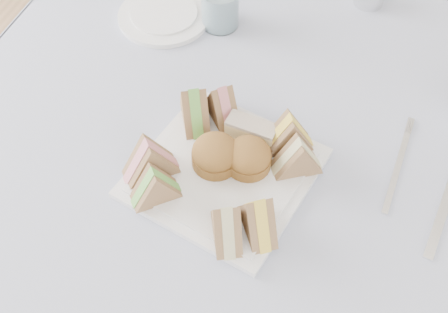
% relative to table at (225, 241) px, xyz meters
% --- Properties ---
extents(floor, '(4.00, 4.00, 0.00)m').
position_rel_table_xyz_m(floor, '(0.00, 0.00, -0.37)').
color(floor, '#9E7751').
rests_on(floor, ground).
extents(table, '(0.90, 0.90, 0.74)m').
position_rel_table_xyz_m(table, '(0.00, 0.00, 0.00)').
color(table, brown).
rests_on(table, floor).
extents(tablecloth, '(1.02, 1.02, 0.01)m').
position_rel_table_xyz_m(tablecloth, '(0.00, 0.00, 0.37)').
color(tablecloth, '#949FC2').
rests_on(tablecloth, table).
extents(serving_plate, '(0.32, 0.32, 0.01)m').
position_rel_table_xyz_m(serving_plate, '(0.02, -0.08, 0.38)').
color(serving_plate, white).
rests_on(serving_plate, tablecloth).
extents(sandwich_fl_a, '(0.09, 0.09, 0.08)m').
position_rel_table_xyz_m(sandwich_fl_a, '(-0.08, -0.12, 0.43)').
color(sandwich_fl_a, '#94724A').
rests_on(sandwich_fl_a, serving_plate).
extents(sandwich_fl_b, '(0.08, 0.08, 0.07)m').
position_rel_table_xyz_m(sandwich_fl_b, '(-0.06, -0.16, 0.42)').
color(sandwich_fl_b, '#94724A').
rests_on(sandwich_fl_b, serving_plate).
extents(sandwich_fr_a, '(0.08, 0.09, 0.08)m').
position_rel_table_xyz_m(sandwich_fr_a, '(0.11, -0.16, 0.43)').
color(sandwich_fr_a, '#94724A').
rests_on(sandwich_fr_a, serving_plate).
extents(sandwich_fr_b, '(0.07, 0.09, 0.07)m').
position_rel_table_xyz_m(sandwich_fr_b, '(0.07, -0.19, 0.43)').
color(sandwich_fr_b, '#94724A').
rests_on(sandwich_fr_b, serving_plate).
extents(sandwich_bl_a, '(0.08, 0.10, 0.08)m').
position_rel_table_xyz_m(sandwich_bl_a, '(-0.06, 0.01, 0.43)').
color(sandwich_bl_a, '#94724A').
rests_on(sandwich_bl_a, serving_plate).
extents(sandwich_bl_b, '(0.08, 0.09, 0.07)m').
position_rel_table_xyz_m(sandwich_bl_b, '(-0.02, 0.03, 0.42)').
color(sandwich_bl_b, '#94724A').
rests_on(sandwich_bl_b, serving_plate).
extents(sandwich_br_a, '(0.09, 0.08, 0.07)m').
position_rel_table_xyz_m(sandwich_br_a, '(0.13, -0.03, 0.42)').
color(sandwich_br_a, '#94724A').
rests_on(sandwich_br_a, serving_plate).
extents(sandwich_br_b, '(0.09, 0.08, 0.08)m').
position_rel_table_xyz_m(sandwich_br_b, '(0.11, 0.01, 0.43)').
color(sandwich_br_b, '#94724A').
rests_on(sandwich_br_b, serving_plate).
extents(scone_left, '(0.10, 0.10, 0.05)m').
position_rel_table_xyz_m(scone_left, '(0.01, -0.07, 0.41)').
color(scone_left, '#A26C33').
rests_on(scone_left, serving_plate).
extents(scone_right, '(0.09, 0.09, 0.05)m').
position_rel_table_xyz_m(scone_right, '(0.06, -0.05, 0.41)').
color(scone_right, '#A26C33').
rests_on(scone_right, serving_plate).
extents(pastry_slice, '(0.09, 0.04, 0.04)m').
position_rel_table_xyz_m(pastry_slice, '(0.05, 0.00, 0.41)').
color(pastry_slice, beige).
rests_on(pastry_slice, serving_plate).
extents(side_plate, '(0.23, 0.23, 0.01)m').
position_rel_table_xyz_m(side_plate, '(-0.22, 0.26, 0.38)').
color(side_plate, white).
rests_on(side_plate, tablecloth).
extents(water_glass, '(0.09, 0.09, 0.11)m').
position_rel_table_xyz_m(water_glass, '(-0.11, 0.28, 0.43)').
color(water_glass, white).
rests_on(water_glass, tablecloth).
extents(knife, '(0.04, 0.19, 0.00)m').
position_rel_table_xyz_m(knife, '(0.37, -0.03, 0.38)').
color(knife, silver).
rests_on(knife, tablecloth).
extents(fork, '(0.02, 0.18, 0.00)m').
position_rel_table_xyz_m(fork, '(0.29, 0.02, 0.38)').
color(fork, silver).
rests_on(fork, tablecloth).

